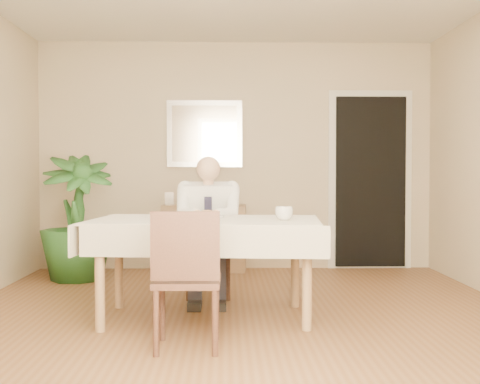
{
  "coord_description": "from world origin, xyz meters",
  "views": [
    {
      "loc": [
        -0.11,
        -4.42,
        1.1
      ],
      "look_at": [
        0.0,
        0.35,
        0.95
      ],
      "focal_mm": 45.0,
      "sensor_mm": 36.0,
      "label": 1
    }
  ],
  "objects_px": {
    "dining_table": "(206,230)",
    "sideboard": "(204,238)",
    "chair_far": "(209,243)",
    "seated_man": "(208,221)",
    "potted_palm": "(77,217)",
    "coffee_mug": "(284,213)",
    "chair_near": "(187,273)"
  },
  "relations": [
    {
      "from": "seated_man",
      "to": "potted_palm",
      "type": "bearing_deg",
      "value": 142.21
    },
    {
      "from": "coffee_mug",
      "to": "potted_palm",
      "type": "height_order",
      "value": "potted_palm"
    },
    {
      "from": "seated_man",
      "to": "potted_palm",
      "type": "height_order",
      "value": "potted_palm"
    },
    {
      "from": "dining_table",
      "to": "seated_man",
      "type": "bearing_deg",
      "value": 95.51
    },
    {
      "from": "dining_table",
      "to": "chair_far",
      "type": "xyz_separation_m",
      "value": [
        -0.0,
        0.88,
        -0.2
      ]
    },
    {
      "from": "dining_table",
      "to": "coffee_mug",
      "type": "xyz_separation_m",
      "value": [
        0.58,
        -0.14,
        0.14
      ]
    },
    {
      "from": "chair_far",
      "to": "seated_man",
      "type": "relative_size",
      "value": 0.68
    },
    {
      "from": "dining_table",
      "to": "sideboard",
      "type": "distance_m",
      "value": 2.23
    },
    {
      "from": "sideboard",
      "to": "potted_palm",
      "type": "xyz_separation_m",
      "value": [
        -1.29,
        -0.55,
        0.28
      ]
    },
    {
      "from": "chair_far",
      "to": "potted_palm",
      "type": "distance_m",
      "value": 1.6
    },
    {
      "from": "chair_near",
      "to": "sideboard",
      "type": "xyz_separation_m",
      "value": [
        -0.01,
        3.07,
        -0.12
      ]
    },
    {
      "from": "sideboard",
      "to": "dining_table",
      "type": "bearing_deg",
      "value": -83.66
    },
    {
      "from": "chair_near",
      "to": "potted_palm",
      "type": "distance_m",
      "value": 2.84
    },
    {
      "from": "dining_table",
      "to": "seated_man",
      "type": "xyz_separation_m",
      "value": [
        0.0,
        0.59,
        0.02
      ]
    },
    {
      "from": "chair_far",
      "to": "sideboard",
      "type": "bearing_deg",
      "value": 96.66
    },
    {
      "from": "dining_table",
      "to": "sideboard",
      "type": "xyz_separation_m",
      "value": [
        -0.09,
        2.21,
        -0.3
      ]
    },
    {
      "from": "potted_palm",
      "to": "coffee_mug",
      "type": "bearing_deg",
      "value": -42.56
    },
    {
      "from": "coffee_mug",
      "to": "chair_near",
      "type": "bearing_deg",
      "value": -133.05
    },
    {
      "from": "dining_table",
      "to": "chair_far",
      "type": "relative_size",
      "value": 2.15
    },
    {
      "from": "coffee_mug",
      "to": "sideboard",
      "type": "relative_size",
      "value": 0.14
    },
    {
      "from": "chair_far",
      "to": "sideboard",
      "type": "xyz_separation_m",
      "value": [
        -0.09,
        1.34,
        -0.1
      ]
    },
    {
      "from": "chair_far",
      "to": "seated_man",
      "type": "height_order",
      "value": "seated_man"
    },
    {
      "from": "coffee_mug",
      "to": "potted_palm",
      "type": "distance_m",
      "value": 2.67
    },
    {
      "from": "chair_far",
      "to": "potted_palm",
      "type": "bearing_deg",
      "value": 152.92
    },
    {
      "from": "seated_man",
      "to": "sideboard",
      "type": "xyz_separation_m",
      "value": [
        -0.09,
        1.62,
        -0.32
      ]
    },
    {
      "from": "seated_man",
      "to": "dining_table",
      "type": "bearing_deg",
      "value": -90.0
    },
    {
      "from": "sideboard",
      "to": "coffee_mug",
      "type": "bearing_deg",
      "value": -70.07
    },
    {
      "from": "dining_table",
      "to": "potted_palm",
      "type": "xyz_separation_m",
      "value": [
        -1.38,
        1.67,
        -0.02
      ]
    },
    {
      "from": "dining_table",
      "to": "potted_palm",
      "type": "bearing_deg",
      "value": 135.22
    },
    {
      "from": "chair_far",
      "to": "seated_man",
      "type": "xyz_separation_m",
      "value": [
        0.0,
        -0.28,
        0.22
      ]
    },
    {
      "from": "coffee_mug",
      "to": "seated_man",
      "type": "bearing_deg",
      "value": 128.48
    },
    {
      "from": "coffee_mug",
      "to": "potted_palm",
      "type": "relative_size",
      "value": 0.1
    }
  ]
}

